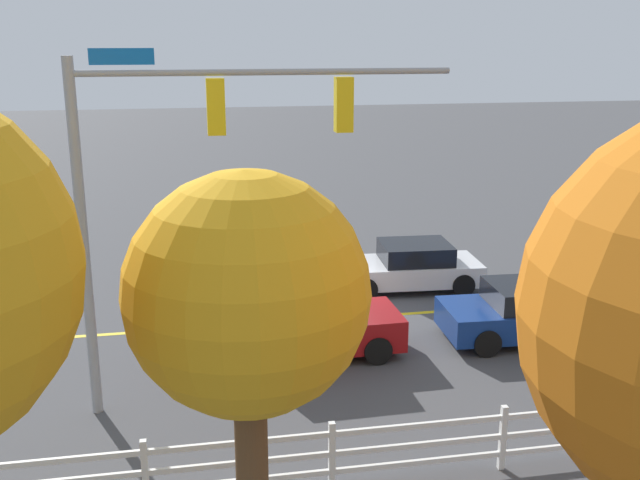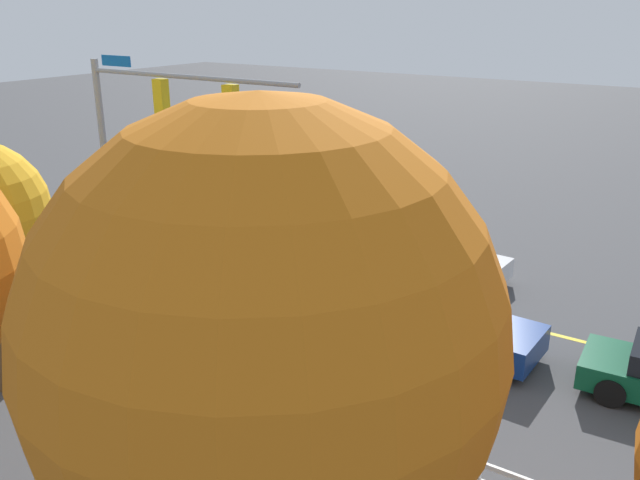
% 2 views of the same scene
% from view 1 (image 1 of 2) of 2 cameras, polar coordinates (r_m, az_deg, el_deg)
% --- Properties ---
extents(ground_plane, '(120.00, 120.00, 0.00)m').
position_cam_1_polar(ground_plane, '(18.98, 0.55, -6.15)').
color(ground_plane, '#444447').
extents(lane_center_stripe, '(28.00, 0.16, 0.01)m').
position_cam_1_polar(lane_center_stripe, '(20.09, 11.87, -5.24)').
color(lane_center_stripe, gold).
rests_on(lane_center_stripe, ground_plane).
extents(signal_assembly, '(6.91, 0.38, 6.79)m').
position_cam_1_polar(signal_assembly, '(13.61, -10.36, 5.85)').
color(signal_assembly, gray).
rests_on(signal_assembly, ground_plane).
extents(car_0, '(4.31, 1.90, 1.53)m').
position_cam_1_polar(car_0, '(16.69, -1.29, -6.53)').
color(car_0, maroon).
rests_on(car_0, ground_plane).
extents(car_1, '(4.14, 2.10, 1.34)m').
position_cam_1_polar(car_1, '(21.22, 6.95, -2.05)').
color(car_1, silver).
rests_on(car_1, ground_plane).
extents(car_4, '(4.58, 2.04, 1.37)m').
position_cam_1_polar(car_4, '(18.34, 16.28, -5.39)').
color(car_4, navy).
rests_on(car_4, ground_plane).
extents(white_rail_fence, '(26.10, 0.10, 1.15)m').
position_cam_1_polar(white_rail_fence, '(13.59, 19.66, -13.52)').
color(white_rail_fence, white).
rests_on(white_rail_fence, ground_plane).
extents(tree_4, '(2.89, 2.89, 5.56)m').
position_cam_1_polar(tree_4, '(8.63, -5.64, -4.42)').
color(tree_4, brown).
rests_on(tree_4, ground_plane).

